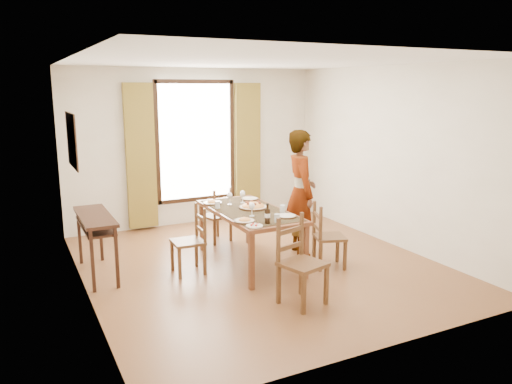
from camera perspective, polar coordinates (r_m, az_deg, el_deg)
name	(u,v)px	position (r m, az deg, el deg)	size (l,w,h in m)	color
ground	(259,265)	(6.88, 0.40, -8.30)	(5.00, 5.00, 0.00)	#582F1B
room_shell	(255,151)	(6.63, -0.12, 4.66)	(4.60, 5.10, 2.74)	silver
console_table	(95,224)	(6.64, -17.89, -3.47)	(0.38, 1.20, 0.80)	black
dining_table	(250,215)	(6.74, -0.73, -2.62)	(0.88, 1.78, 0.76)	brown
chair_west	(190,242)	(6.54, -7.52, -5.70)	(0.40, 0.40, 0.88)	brown
chair_north	(217,217)	(7.80, -4.46, -2.83)	(0.47, 0.47, 0.86)	brown
chair_south	(300,264)	(5.59, 5.09, -8.21)	(0.54, 0.54, 0.99)	brown
chair_east	(327,238)	(6.75, 8.15, -5.19)	(0.49, 0.49, 0.88)	brown
man	(301,193)	(7.13, 5.15, -0.11)	(0.58, 0.74, 1.80)	gray
plate_sw	(245,220)	(6.13, -1.31, -3.17)	(0.27, 0.27, 0.05)	silver
plate_se	(286,215)	(6.38, 3.48, -2.60)	(0.27, 0.27, 0.05)	silver
plate_nw	(212,202)	(7.11, -5.00, -1.10)	(0.27, 0.27, 0.05)	silver
plate_ne	(249,198)	(7.34, -0.75, -0.64)	(0.27, 0.27, 0.05)	silver
pasta_platter	(253,205)	(6.80, -0.32, -1.45)	(0.40, 0.40, 0.10)	#BF5B18
caprese_plate	(254,225)	(5.92, -0.18, -3.79)	(0.20, 0.20, 0.04)	silver
wine_glass_a	(252,209)	(6.37, -0.47, -1.98)	(0.08, 0.08, 0.18)	white
wine_glass_b	(243,197)	(7.10, -1.54, -0.53)	(0.08, 0.08, 0.18)	white
wine_glass_c	(230,198)	(7.00, -3.02, -0.73)	(0.08, 0.08, 0.18)	white
tumbler_a	(283,209)	(6.58, 3.06, -1.93)	(0.07, 0.07, 0.10)	silver
tumbler_b	(218,205)	(6.82, -4.41, -1.45)	(0.07, 0.07, 0.10)	silver
tumbler_c	(277,218)	(6.12, 2.43, -2.99)	(0.07, 0.07, 0.10)	silver
wine_bottle	(267,213)	(6.04, 1.32, -2.47)	(0.07, 0.07, 0.25)	black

